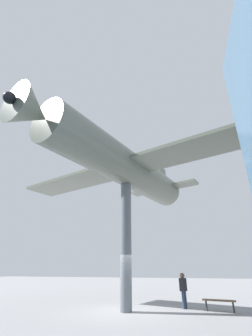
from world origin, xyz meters
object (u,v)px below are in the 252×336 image
(plaza_bench, at_px, (219,301))
(suspended_airplane, at_px, (123,166))
(visitor_person, at_px, (183,288))
(support_pylon_central, at_px, (126,241))

(plaza_bench, bearing_deg, suspended_airplane, 18.22)
(visitor_person, bearing_deg, support_pylon_central, -29.33)
(support_pylon_central, bearing_deg, suspended_airplane, 70.25)
(visitor_person, distance_m, plaza_bench, 1.77)
(plaza_bench, bearing_deg, visitor_person, -16.89)
(suspended_airplane, bearing_deg, plaza_bench, -142.03)
(support_pylon_central, bearing_deg, plaza_bench, -165.31)
(suspended_airplane, distance_m, plaza_bench, 8.38)
(visitor_person, xyz_separation_m, plaza_bench, (-1.62, 0.49, -0.51))
(suspended_airplane, distance_m, visitor_person, 7.31)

